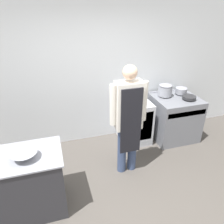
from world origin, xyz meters
The scene contains 10 objects.
ground_plane centered at (0.00, 0.00, 0.00)m, with size 14.00×14.00×0.00m, color #4C4742.
wall_back centered at (0.00, 1.97, 1.35)m, with size 8.00×0.05×2.70m.
prep_counter centered at (-1.38, 0.45, 0.45)m, with size 1.19×0.67×0.90m.
stove centered at (1.54, 1.49, 0.44)m, with size 0.87×0.79×0.91m.
fridge_unit centered at (0.72, 1.60, 0.43)m, with size 0.56×0.62×0.86m.
person_cook centered at (0.26, 0.80, 1.03)m, with size 0.58×0.24×1.82m.
mixing_bowl centered at (-1.21, 0.39, 0.94)m, with size 0.32×0.32×0.10m.
stock_pot centered at (1.35, 1.63, 1.03)m, with size 0.27×0.27×0.24m.
saute_pan centered at (1.71, 1.35, 0.93)m, with size 0.26×0.26×0.05m.
sauce_pot centered at (1.71, 1.63, 0.96)m, with size 0.23×0.23×0.11m.
Camera 1 is at (-0.81, -1.90, 2.59)m, focal length 35.00 mm.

